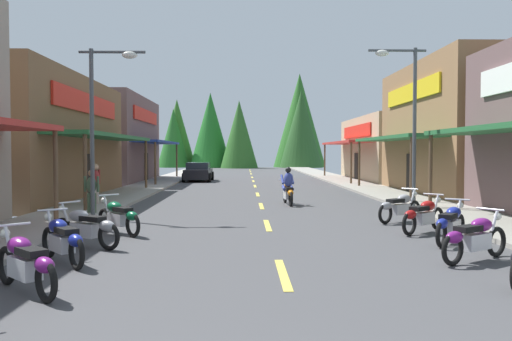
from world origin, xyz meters
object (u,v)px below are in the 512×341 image
at_px(parked_car_curbside, 198,172).
at_px(motorcycle_parked_left_2, 62,239).
at_px(rider_cruising_lead, 288,189).
at_px(pedestrian_by_shop, 92,190).
at_px(motorcycle_parked_right_4, 423,215).
at_px(motorcycle_parked_left_3, 86,226).
at_px(pedestrian_waiting, 96,182).
at_px(streetlamp_right, 406,104).
at_px(motorcycle_parked_right_2, 475,237).
at_px(streetlamp_left, 103,106).
at_px(motorcycle_parked_right_3, 451,223).
at_px(motorcycle_parked_left_4, 119,216).
at_px(motorcycle_parked_right_5, 400,206).
at_px(motorcycle_parked_left_1, 26,262).

bearing_deg(parked_car_curbside, motorcycle_parked_left_2, -179.53).
distance_m(rider_cruising_lead, pedestrian_by_shop, 7.90).
bearing_deg(motorcycle_parked_right_4, motorcycle_parked_left_2, 161.96).
xyz_separation_m(motorcycle_parked_right_4, motorcycle_parked_left_3, (-8.48, -1.98, 0.00)).
height_order(rider_cruising_lead, pedestrian_waiting, pedestrian_waiting).
bearing_deg(pedestrian_by_shop, motorcycle_parked_left_3, 28.43).
distance_m(streetlamp_right, rider_cruising_lead, 5.75).
bearing_deg(rider_cruising_lead, pedestrian_waiting, 92.08).
relative_size(motorcycle_parked_right_2, motorcycle_parked_left_3, 0.98).
relative_size(streetlamp_left, pedestrian_by_shop, 3.53).
bearing_deg(motorcycle_parked_right_3, motorcycle_parked_left_4, 117.11).
bearing_deg(streetlamp_left, motorcycle_parked_right_4, -19.52).
xyz_separation_m(streetlamp_left, rider_cruising_lead, (6.46, 4.17, -3.04)).
bearing_deg(motorcycle_parked_right_2, motorcycle_parked_left_4, 122.05).
relative_size(motorcycle_parked_right_3, motorcycle_parked_right_5, 1.00).
bearing_deg(streetlamp_left, motorcycle_parked_left_4, -69.10).
bearing_deg(motorcycle_parked_right_5, streetlamp_right, 32.24).
relative_size(motorcycle_parked_right_3, motorcycle_parked_right_4, 1.06).
height_order(motorcycle_parked_right_5, parked_car_curbside, parked_car_curbside).
height_order(motorcycle_parked_left_1, motorcycle_parked_left_3, same).
xyz_separation_m(motorcycle_parked_left_2, motorcycle_parked_left_4, (0.22, 3.65, 0.00)).
xyz_separation_m(motorcycle_parked_left_2, parked_car_curbside, (0.15, 28.80, 0.20)).
bearing_deg(motorcycle_parked_right_3, motorcycle_parked_right_2, -151.62).
distance_m(motorcycle_parked_right_4, pedestrian_waiting, 12.63).
relative_size(motorcycle_parked_left_1, pedestrian_waiting, 0.93).
bearing_deg(motorcycle_parked_right_3, parked_car_curbside, 55.16).
bearing_deg(motorcycle_parked_right_4, motorcycle_parked_left_4, 138.57).
bearing_deg(motorcycle_parked_left_1, motorcycle_parked_right_3, -107.51).
distance_m(streetlamp_left, pedestrian_waiting, 4.44).
distance_m(motorcycle_parked_right_2, motorcycle_parked_right_5, 5.87).
distance_m(motorcycle_parked_right_3, motorcycle_parked_left_1, 9.34).
distance_m(streetlamp_left, motorcycle_parked_left_1, 9.86).
xyz_separation_m(motorcycle_parked_left_3, motorcycle_parked_left_4, (0.29, 1.91, 0.00)).
distance_m(streetlamp_left, motorcycle_parked_right_4, 10.57).
height_order(motorcycle_parked_right_3, parked_car_curbside, parked_car_curbside).
bearing_deg(motorcycle_parked_left_3, streetlamp_right, -110.70).
height_order(motorcycle_parked_right_3, motorcycle_parked_left_1, same).
height_order(motorcycle_parked_left_2, pedestrian_by_shop, pedestrian_by_shop).
xyz_separation_m(motorcycle_parked_left_4, pedestrian_waiting, (-2.51, 6.75, 0.51)).
relative_size(motorcycle_parked_left_3, rider_cruising_lead, 0.88).
height_order(streetlamp_right, motorcycle_parked_right_3, streetlamp_right).
distance_m(streetlamp_right, parked_car_curbside, 21.98).
height_order(streetlamp_left, motorcycle_parked_right_3, streetlamp_left).
bearing_deg(motorcycle_parked_right_4, motorcycle_parked_right_5, 48.01).
relative_size(motorcycle_parked_left_2, pedestrian_by_shop, 1.09).
relative_size(motorcycle_parked_left_2, rider_cruising_lead, 0.81).
relative_size(streetlamp_right, rider_cruising_lead, 2.84).
height_order(motorcycle_parked_right_5, motorcycle_parked_left_4, same).
distance_m(streetlamp_right, motorcycle_parked_right_5, 4.98).
bearing_deg(motorcycle_parked_left_4, streetlamp_right, -101.69).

